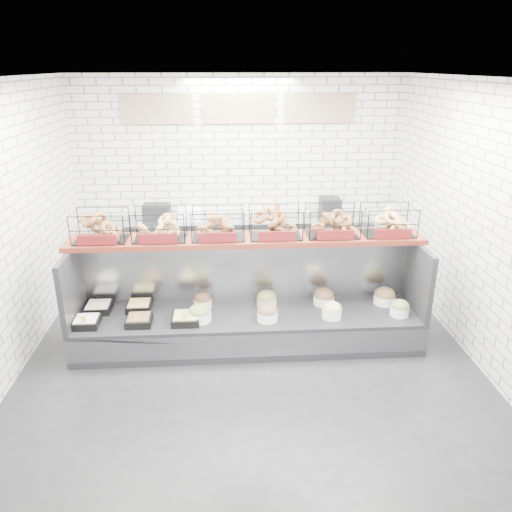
{
  "coord_description": "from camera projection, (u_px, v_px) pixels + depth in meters",
  "views": [
    {
      "loc": [
        -0.25,
        -4.9,
        3.12
      ],
      "look_at": [
        0.1,
        0.45,
        1.05
      ],
      "focal_mm": 35.0,
      "sensor_mm": 36.0,
      "label": 1
    }
  ],
  "objects": [
    {
      "name": "ground",
      "position": [
        250.0,
        356.0,
        5.7
      ],
      "size": [
        5.5,
        5.5,
        0.0
      ],
      "primitive_type": "plane",
      "color": "black",
      "rests_on": "ground"
    },
    {
      "name": "bagel_shelf",
      "position": [
        247.0,
        226.0,
        5.68
      ],
      "size": [
        4.1,
        0.5,
        0.4
      ],
      "color": "#4C1810",
      "rests_on": "display_case"
    },
    {
      "name": "display_case",
      "position": [
        249.0,
        316.0,
        5.9
      ],
      "size": [
        4.0,
        0.9,
        1.2
      ],
      "color": "black",
      "rests_on": "ground"
    },
    {
      "name": "room_shell",
      "position": [
        246.0,
        166.0,
        5.52
      ],
      "size": [
        5.02,
        5.51,
        3.01
      ],
      "color": "silver",
      "rests_on": "ground"
    },
    {
      "name": "prep_counter",
      "position": [
        241.0,
        245.0,
        7.8
      ],
      "size": [
        4.0,
        0.6,
        1.2
      ],
      "color": "#93969B",
      "rests_on": "ground"
    }
  ]
}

